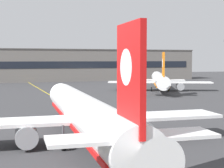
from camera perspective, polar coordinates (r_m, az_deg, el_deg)
taxiway_centreline at (r=55.30m, az=-3.53°, el=-5.61°), size 2.59×179.99×0.01m
airliner_foreground at (r=38.26m, az=-4.46°, el=-4.85°), size 32.23×41.52×11.65m
airliner_background at (r=103.51m, az=7.78°, el=0.65°), size 29.64×37.23×11.04m
terminal_building at (r=148.42m, az=-14.90°, el=2.96°), size 155.23×12.40×13.54m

